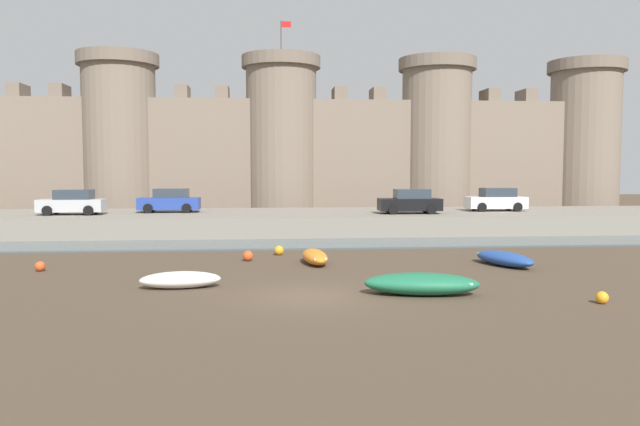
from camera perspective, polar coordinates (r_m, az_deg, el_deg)
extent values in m
plane|color=#4C3D2D|center=(21.41, -1.11, -7.63)|extent=(160.00, 160.00, 0.00)
cube|color=#47565B|center=(35.56, -2.70, -2.86)|extent=(80.00, 4.50, 0.10)
cube|color=gray|center=(42.71, -3.10, -0.84)|extent=(66.42, 10.00, 1.37)
cube|color=#7A6B5B|center=(54.00, -3.53, 4.86)|extent=(54.42, 2.80, 10.18)
cylinder|color=#7A6B5B|center=(55.37, -17.84, 6.06)|extent=(6.00, 6.00, 12.89)
cylinder|color=#706254|center=(56.06, -18.00, 13.16)|extent=(6.72, 6.72, 1.00)
cylinder|color=#7A6B5B|center=(54.03, -3.54, 6.30)|extent=(6.00, 6.00, 12.89)
cylinder|color=#706254|center=(54.74, -3.57, 13.58)|extent=(6.72, 6.72, 1.00)
cylinder|color=#4C4742|center=(55.11, -3.58, 15.63)|extent=(0.10, 0.10, 3.00)
cube|color=red|center=(55.37, -3.10, 16.85)|extent=(0.80, 0.04, 0.50)
cylinder|color=#7A6B5B|center=(56.07, 10.58, 6.16)|extent=(6.00, 6.00, 12.89)
cylinder|color=#706254|center=(56.75, 10.68, 13.18)|extent=(6.72, 6.72, 1.00)
cylinder|color=#7A6B5B|center=(61.14, 23.02, 5.72)|extent=(6.00, 6.00, 12.89)
cylinder|color=#706254|center=(61.77, 23.20, 12.17)|extent=(6.72, 6.72, 1.00)
cube|color=#746557|center=(58.00, -25.87, 10.00)|extent=(1.10, 2.52, 1.10)
cube|color=#746557|center=(56.92, -22.68, 10.21)|extent=(1.10, 2.52, 1.10)
cube|color=#746557|center=(54.79, -12.47, 10.68)|extent=(1.10, 2.52, 1.10)
cube|color=#746557|center=(54.47, -8.93, 10.77)|extent=(1.10, 2.52, 1.10)
cube|color=#746557|center=(54.73, 1.78, 10.78)|extent=(1.10, 2.52, 1.10)
cube|color=#746557|center=(55.22, 5.28, 10.70)|extent=(1.10, 2.52, 1.10)
cube|color=#746557|center=(57.84, 15.25, 10.28)|extent=(1.10, 2.52, 1.10)
cube|color=#746557|center=(59.06, 18.34, 10.08)|extent=(1.10, 2.52, 1.10)
ellipsoid|color=#1E6B47|center=(21.87, 9.27, -6.41)|extent=(4.15, 2.13, 0.76)
ellipsoid|color=#339266|center=(21.86, 9.28, -6.26)|extent=(3.39, 1.69, 0.42)
cube|color=beige|center=(21.84, 8.50, -6.16)|extent=(0.41, 1.27, 0.06)
cube|color=beige|center=(22.04, 13.30, -6.18)|extent=(0.41, 0.85, 0.08)
ellipsoid|color=#234793|center=(29.16, 16.49, -4.02)|extent=(2.37, 3.66, 0.64)
ellipsoid|color=blue|center=(29.15, 16.49, -3.91)|extent=(1.89, 2.99, 0.35)
cube|color=beige|center=(28.95, 16.83, -3.89)|extent=(1.08, 0.56, 0.06)
cube|color=beige|center=(30.15, 14.80, -3.57)|extent=(0.75, 0.50, 0.08)
ellipsoid|color=silver|center=(23.37, -12.65, -5.98)|extent=(3.02, 1.43, 0.61)
ellipsoid|color=white|center=(23.36, -12.65, -5.83)|extent=(2.47, 1.13, 0.33)
cube|color=beige|center=(23.36, -13.19, -5.74)|extent=(0.29, 1.00, 0.06)
cube|color=beige|center=(23.34, -9.84, -5.75)|extent=(0.34, 0.66, 0.08)
ellipsoid|color=orange|center=(28.49, -0.47, -4.02)|extent=(1.35, 3.17, 0.66)
ellipsoid|color=gold|center=(28.48, -0.47, -3.90)|extent=(1.06, 2.59, 0.36)
cube|color=beige|center=(28.70, -0.56, -3.76)|extent=(0.90, 0.29, 0.06)
cube|color=beige|center=(27.31, -0.01, -4.21)|extent=(0.60, 0.34, 0.08)
sphere|color=orange|center=(22.17, 24.39, -7.06)|extent=(0.40, 0.40, 0.40)
sphere|color=#E04C1E|center=(29.58, -6.61, -3.91)|extent=(0.49, 0.49, 0.49)
sphere|color=#E04C1E|center=(29.01, -24.22, -4.46)|extent=(0.43, 0.43, 0.43)
sphere|color=orange|center=(31.46, -3.77, -3.43)|extent=(0.48, 0.48, 0.48)
cube|color=black|center=(41.81, 8.19, 0.78)|extent=(4.11, 1.72, 0.80)
cube|color=#2D3842|center=(41.81, 8.40, 1.74)|extent=(2.26, 1.51, 0.64)
cylinder|color=black|center=(40.73, 6.71, 0.31)|extent=(0.64, 0.18, 0.64)
cylinder|color=black|center=(42.39, 6.26, 0.46)|extent=(0.64, 0.18, 0.64)
cylinder|color=black|center=(41.31, 10.17, 0.33)|extent=(0.64, 0.18, 0.64)
cylinder|color=black|center=(42.95, 9.59, 0.48)|extent=(0.64, 0.18, 0.64)
cube|color=#B2B5B7|center=(43.38, -21.74, 0.65)|extent=(4.11, 1.72, 0.80)
cube|color=#2D3842|center=(43.30, -21.57, 1.57)|extent=(2.26, 1.51, 0.64)
cylinder|color=black|center=(42.98, -23.68, 0.19)|extent=(0.64, 0.18, 0.64)
cylinder|color=black|center=(44.59, -22.97, 0.34)|extent=(0.64, 0.18, 0.64)
cylinder|color=black|center=(42.22, -20.41, 0.21)|extent=(0.64, 0.18, 0.64)
cylinder|color=black|center=(43.86, -19.82, 0.36)|extent=(0.64, 0.18, 0.64)
cube|color=silver|center=(45.60, 15.75, 0.94)|extent=(4.11, 1.72, 0.80)
cube|color=#2D3842|center=(45.62, 15.94, 1.82)|extent=(2.26, 1.51, 0.64)
cylinder|color=black|center=(44.39, 14.59, 0.52)|extent=(0.64, 0.18, 0.64)
cylinder|color=black|center=(45.99, 13.89, 0.65)|extent=(0.64, 0.18, 0.64)
cylinder|color=black|center=(45.29, 17.63, 0.52)|extent=(0.64, 0.18, 0.64)
cylinder|color=black|center=(46.87, 16.84, 0.65)|extent=(0.64, 0.18, 0.64)
cube|color=#263F99|center=(43.77, -13.62, 0.85)|extent=(4.11, 1.72, 0.80)
cube|color=#2D3842|center=(43.72, -13.44, 1.77)|extent=(2.26, 1.51, 0.64)
cylinder|color=black|center=(43.17, -15.45, 0.40)|extent=(0.64, 0.18, 0.64)
cylinder|color=black|center=(44.84, -15.05, 0.54)|extent=(0.64, 0.18, 0.64)
cylinder|color=black|center=(42.77, -12.11, 0.43)|extent=(0.64, 0.18, 0.64)
cylinder|color=black|center=(44.45, -11.83, 0.57)|extent=(0.64, 0.18, 0.64)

